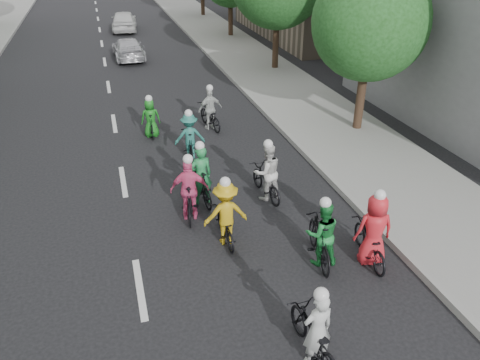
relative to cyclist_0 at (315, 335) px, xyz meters
name	(u,v)px	position (x,y,z in m)	size (l,w,h in m)	color
ground	(140,288)	(-2.80, 2.72, -0.55)	(120.00, 120.00, 0.00)	black
sidewalk_right	(302,103)	(5.20, 12.72, -0.47)	(4.00, 80.00, 0.15)	gray
curb_right	(259,107)	(3.25, 12.72, -0.46)	(0.18, 80.00, 0.18)	#999993
tree_r_0	(370,23)	(6.00, 9.32, 3.42)	(4.00, 4.00, 5.97)	black
cyclist_0	(315,335)	(0.00, 0.00, 0.00)	(0.75, 1.83, 1.67)	black
cyclist_1	(321,237)	(1.28, 2.53, 0.11)	(0.86, 1.90, 1.73)	black
cyclist_2	(225,218)	(-0.59, 3.88, 0.12)	(1.07, 1.55, 1.80)	black
cyclist_3	(190,194)	(-1.20, 5.21, 0.13)	(1.06, 1.78, 1.86)	black
cyclist_4	(372,236)	(2.40, 2.21, 0.12)	(0.93, 1.80, 1.91)	black
cyclist_5	(201,181)	(-0.76, 5.89, 0.10)	(0.70, 1.73, 1.87)	black
cyclist_6	(266,177)	(1.07, 5.62, 0.09)	(0.87, 1.79, 1.81)	black
cyclist_7	(190,139)	(-0.49, 8.85, 0.10)	(1.03, 1.58, 1.69)	black
cyclist_8	(210,113)	(0.74, 11.18, 0.04)	(0.98, 1.85, 1.73)	black
cyclist_9	(151,121)	(-1.52, 11.05, 0.03)	(0.71, 1.52, 1.58)	black
follow_car_lead	(128,49)	(-1.38, 23.05, 0.04)	(1.66, 4.08, 1.18)	silver
follow_car_trail	(124,21)	(-0.99, 31.67, 0.18)	(1.73, 4.30, 1.47)	silver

